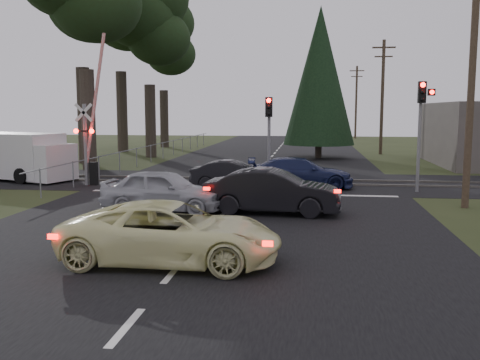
% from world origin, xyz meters
% --- Properties ---
extents(ground, '(120.00, 120.00, 0.00)m').
position_xyz_m(ground, '(0.00, 0.00, 0.00)').
color(ground, '#2B3518').
rests_on(ground, ground).
extents(road, '(14.00, 100.00, 0.01)m').
position_xyz_m(road, '(0.00, 10.00, 0.01)').
color(road, black).
rests_on(road, ground).
extents(rail_corridor, '(120.00, 8.00, 0.01)m').
position_xyz_m(rail_corridor, '(0.00, 12.00, 0.01)').
color(rail_corridor, black).
rests_on(rail_corridor, ground).
extents(stop_line, '(13.00, 0.35, 0.00)m').
position_xyz_m(stop_line, '(0.00, 8.20, 0.01)').
color(stop_line, silver).
rests_on(stop_line, ground).
extents(rail_near, '(120.00, 0.12, 0.10)m').
position_xyz_m(rail_near, '(0.00, 11.20, 0.05)').
color(rail_near, '#59544C').
rests_on(rail_near, ground).
extents(rail_far, '(120.00, 0.12, 0.10)m').
position_xyz_m(rail_far, '(0.00, 12.80, 0.05)').
color(rail_far, '#59544C').
rests_on(rail_far, ground).
extents(crossing_signal, '(1.62, 0.38, 6.96)m').
position_xyz_m(crossing_signal, '(-7.27, 9.79, 2.06)').
color(crossing_signal, slate).
rests_on(crossing_signal, ground).
extents(traffic_signal_right, '(0.68, 0.48, 4.70)m').
position_xyz_m(traffic_signal_right, '(7.55, 9.47, 3.31)').
color(traffic_signal_right, slate).
rests_on(traffic_signal_right, ground).
extents(traffic_signal_center, '(0.32, 0.48, 4.10)m').
position_xyz_m(traffic_signal_center, '(1.00, 10.68, 2.81)').
color(traffic_signal_center, slate).
rests_on(traffic_signal_center, ground).
extents(utility_pole_near, '(1.80, 0.26, 9.00)m').
position_xyz_m(utility_pole_near, '(8.50, 6.00, 4.73)').
color(utility_pole_near, '#4C3D2D').
rests_on(utility_pole_near, ground).
extents(utility_pole_mid, '(1.80, 0.26, 9.00)m').
position_xyz_m(utility_pole_mid, '(8.50, 30.00, 4.73)').
color(utility_pole_mid, '#4C3D2D').
rests_on(utility_pole_mid, ground).
extents(utility_pole_far, '(1.80, 0.26, 9.00)m').
position_xyz_m(utility_pole_far, '(8.50, 55.00, 4.73)').
color(utility_pole_far, '#4C3D2D').
rests_on(utility_pole_far, ground).
extents(euc_tree_c, '(6.00, 6.00, 13.20)m').
position_xyz_m(euc_tree_c, '(-9.00, 25.00, 9.51)').
color(euc_tree_c, '#473D33').
rests_on(euc_tree_c, ground).
extents(euc_tree_d, '(7.50, 7.50, 16.50)m').
position_xyz_m(euc_tree_d, '(-13.00, 30.00, 11.91)').
color(euc_tree_d, '#473D33').
rests_on(euc_tree_d, ground).
extents(euc_tree_e, '(6.00, 6.00, 13.20)m').
position_xyz_m(euc_tree_e, '(-11.00, 36.00, 9.51)').
color(euc_tree_e, '#473D33').
rests_on(euc_tree_e, ground).
extents(conifer_tree, '(5.20, 5.20, 11.00)m').
position_xyz_m(conifer_tree, '(3.50, 26.00, 5.99)').
color(conifer_tree, '#473D33').
rests_on(conifer_tree, ground).
extents(fence_left, '(0.10, 36.00, 1.20)m').
position_xyz_m(fence_left, '(-7.80, 22.50, 0.00)').
color(fence_left, slate).
rests_on(fence_left, ground).
extents(cream_coupe, '(5.07, 2.38, 1.40)m').
position_xyz_m(cream_coupe, '(-0.21, -2.27, 0.70)').
color(cream_coupe, '#F4F2AF').
rests_on(cream_coupe, ground).
extents(dark_hatchback, '(4.68, 1.88, 1.51)m').
position_xyz_m(dark_hatchback, '(1.68, 4.01, 0.76)').
color(dark_hatchback, black).
rests_on(dark_hatchback, ground).
extents(silver_car, '(4.41, 2.03, 1.47)m').
position_xyz_m(silver_car, '(-2.12, 3.87, 0.73)').
color(silver_car, '#ABADB3').
rests_on(silver_car, ground).
extents(blue_sedan, '(4.89, 2.34, 1.37)m').
position_xyz_m(blue_sedan, '(2.48, 10.19, 0.69)').
color(blue_sedan, '#182049').
rests_on(blue_sedan, ground).
extents(dark_car_far, '(3.85, 1.48, 1.25)m').
position_xyz_m(dark_car_far, '(-0.51, 9.67, 0.63)').
color(dark_car_far, black).
rests_on(dark_car_far, ground).
extents(white_van, '(6.42, 3.96, 2.37)m').
position_xyz_m(white_van, '(-11.65, 11.16, 1.20)').
color(white_van, silver).
rests_on(white_van, ground).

